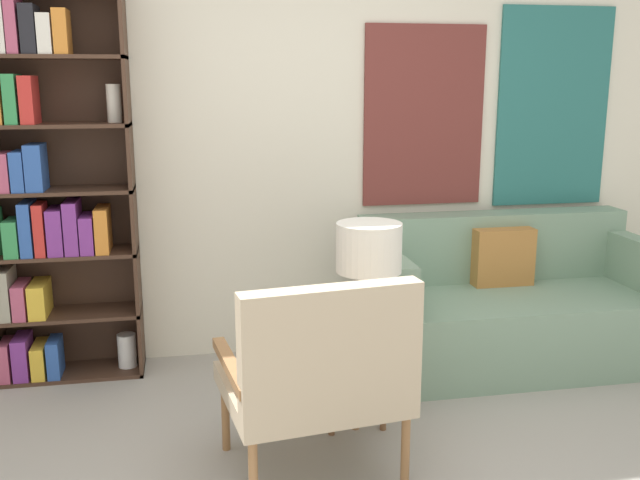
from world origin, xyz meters
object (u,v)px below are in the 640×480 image
table_lamp (369,259)px  armchair (319,371)px  side_table (355,330)px  bookshelf (43,189)px  couch (508,307)px

table_lamp → armchair: bearing=-123.5°
armchair → side_table: (0.26, 0.47, -0.01)m
side_table → table_lamp: bearing=19.1°
armchair → table_lamp: 0.67m
bookshelf → couch: 2.68m
bookshelf → armchair: 1.92m
table_lamp → bookshelf: bearing=150.8°
bookshelf → table_lamp: size_ratio=4.84×
bookshelf → armchair: (1.23, -1.36, -0.56)m
couch → table_lamp: table_lamp is taller
bookshelf → couch: bookshelf is taller
bookshelf → side_table: size_ratio=3.79×
armchair → couch: (1.34, 1.11, -0.18)m
bookshelf → table_lamp: bookshelf is taller
couch → side_table: bearing=-149.2°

